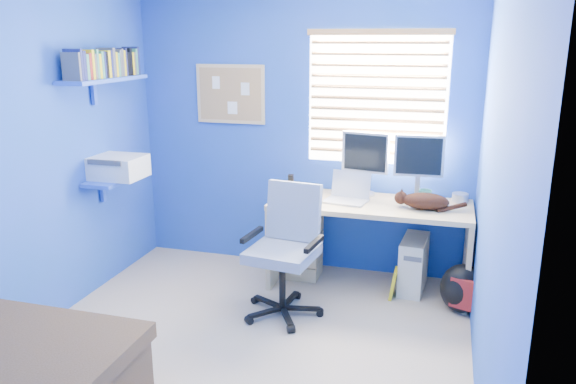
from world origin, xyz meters
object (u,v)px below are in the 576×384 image
(office_chair, at_px, (285,267))
(cat, at_px, (425,201))
(desk, at_px, (369,245))
(tower_pc, at_px, (413,264))
(laptop, at_px, (346,189))

(office_chair, bearing_deg, cat, 29.94)
(desk, height_order, tower_pc, desk)
(desk, xyz_separation_m, cat, (0.43, -0.06, 0.43))
(laptop, distance_m, tower_pc, 0.85)
(tower_pc, bearing_deg, office_chair, -138.84)
(desk, distance_m, tower_pc, 0.40)
(laptop, height_order, cat, laptop)
(laptop, bearing_deg, cat, 6.85)
(office_chair, bearing_deg, laptop, 59.62)
(laptop, relative_size, tower_pc, 0.73)
(desk, bearing_deg, tower_pc, 8.13)
(tower_pc, height_order, office_chair, office_chair)
(cat, relative_size, office_chair, 0.37)
(cat, bearing_deg, desk, 175.16)
(laptop, xyz_separation_m, office_chair, (-0.35, -0.59, -0.48))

